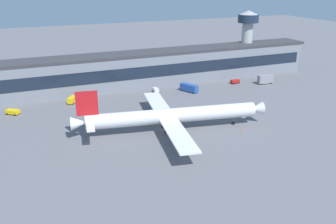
# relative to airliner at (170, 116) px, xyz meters

# --- Properties ---
(ground_plane) EXTENTS (600.00, 600.00, 0.00)m
(ground_plane) POSITION_rel_airliner_xyz_m (-2.26, 1.50, -5.06)
(ground_plane) COLOR slate
(terminal_building) EXTENTS (200.46, 14.33, 15.78)m
(terminal_building) POSITION_rel_airliner_xyz_m (-2.26, 54.74, 2.85)
(terminal_building) COLOR gray
(terminal_building) RESTS_ON ground_plane
(airliner) EXTENTS (64.30, 55.92, 15.25)m
(airliner) POSITION_rel_airliner_xyz_m (0.00, 0.00, 0.00)
(airliner) COLOR white
(airliner) RESTS_ON ground_plane
(control_tower) EXTENTS (10.54, 10.54, 31.95)m
(control_tower) POSITION_rel_airliner_xyz_m (68.76, 57.58, 14.87)
(control_tower) COLOR #B7B7B2
(control_tower) RESTS_ON ground_plane
(pushback_tractor) EXTENTS (5.34, 5.09, 1.75)m
(pushback_tractor) POSITION_rel_airliner_xyz_m (-47.04, 37.11, -4.01)
(pushback_tractor) COLOR yellow
(pushback_tractor) RESTS_ON ground_plane
(catering_truck) EXTENTS (7.41, 3.24, 4.15)m
(catering_truck) POSITION_rel_airliner_xyz_m (64.66, 34.57, -2.77)
(catering_truck) COLOR gray
(catering_truck) RESTS_ON ground_plane
(follow_me_car) EXTENTS (4.51, 2.23, 1.85)m
(follow_me_car) POSITION_rel_airliner_xyz_m (51.71, 40.66, -3.97)
(follow_me_car) COLOR red
(follow_me_car) RESTS_ON ground_plane
(crew_van) EXTENTS (4.68, 5.56, 2.55)m
(crew_van) POSITION_rel_airliner_xyz_m (-24.62, 41.69, -3.60)
(crew_van) COLOR yellow
(crew_van) RESTS_ON ground_plane
(fuel_truck) EXTENTS (6.10, 8.79, 3.35)m
(fuel_truck) POSITION_rel_airliner_xyz_m (25.69, 37.13, -3.18)
(fuel_truck) COLOR #2651A5
(fuel_truck) RESTS_ON ground_plane
(baggage_tug) EXTENTS (2.29, 3.71, 1.85)m
(baggage_tug) POSITION_rel_airliner_xyz_m (11.76, 42.14, -3.97)
(baggage_tug) COLOR white
(baggage_tug) RESTS_ON ground_plane
(traffic_cone_0) EXTENTS (0.51, 0.51, 0.63)m
(traffic_cone_0) POSITION_rel_airliner_xyz_m (21.09, -10.40, -4.74)
(traffic_cone_0) COLOR #F2590C
(traffic_cone_0) RESTS_ON ground_plane
(traffic_cone_1) EXTENTS (0.46, 0.46, 0.57)m
(traffic_cone_1) POSITION_rel_airliner_xyz_m (30.58, -11.27, -4.77)
(traffic_cone_1) COLOR #F2590C
(traffic_cone_1) RESTS_ON ground_plane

